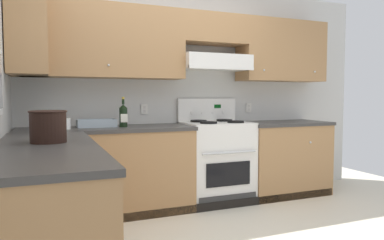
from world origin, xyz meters
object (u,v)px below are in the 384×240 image
paper_towel_roll (64,124)px  bowl (97,124)px  wine_bottle (123,115)px  bucket (48,126)px  stove (217,161)px

paper_towel_roll → bowl: bearing=24.3°
wine_bottle → paper_towel_roll: wine_bottle is taller
bowl → paper_towel_roll: bearing=-155.7°
bowl → paper_towel_roll: (-0.33, -0.15, 0.02)m
bowl → bucket: 1.27m
bowl → wine_bottle: bearing=-21.2°
bowl → stove: bearing=-2.6°
bowl → bucket: bucket is taller
bucket → wine_bottle: bearing=55.7°
bowl → bucket: size_ratio=1.55×
paper_towel_roll → wine_bottle: bearing=4.6°
stove → bowl: 1.42m
stove → paper_towel_roll: (-1.67, -0.09, 0.48)m
stove → bowl: size_ratio=3.07×
stove → bucket: (-1.82, -1.11, 0.55)m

